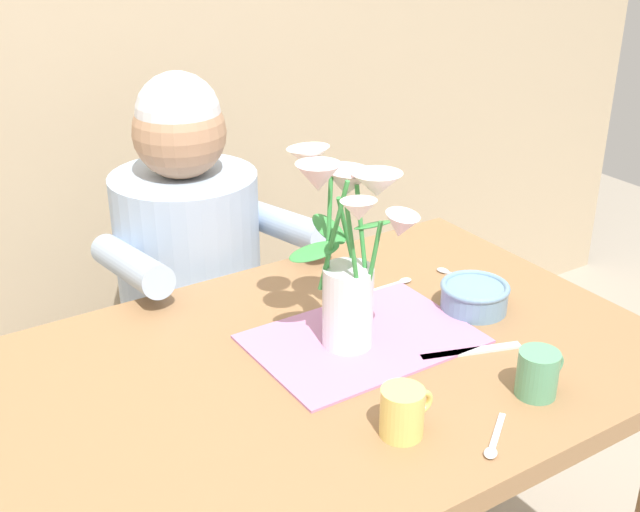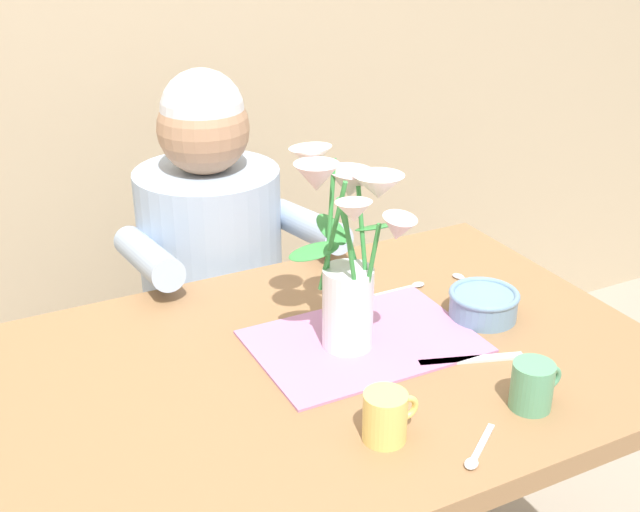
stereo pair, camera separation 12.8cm
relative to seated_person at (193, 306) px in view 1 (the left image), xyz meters
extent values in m
cube|color=olive|center=(-0.01, -0.62, 0.16)|extent=(1.20, 0.80, 0.04)
cylinder|color=olive|center=(0.53, -0.28, -0.21)|extent=(0.06, 0.06, 0.70)
cylinder|color=#4C4C56|center=(0.00, 0.00, -0.36)|extent=(0.30, 0.30, 0.40)
cylinder|color=#99ADC6|center=(0.00, 0.00, 0.09)|extent=(0.34, 0.34, 0.50)
sphere|color=#A37A5B|center=(0.00, 0.00, 0.44)|extent=(0.21, 0.21, 0.21)
sphere|color=silver|center=(0.00, 0.00, 0.48)|extent=(0.19, 0.19, 0.19)
cylinder|color=#99ADC6|center=(-0.19, -0.14, 0.22)|extent=(0.07, 0.33, 0.12)
cylinder|color=#99ADC6|center=(0.19, -0.14, 0.22)|extent=(0.07, 0.33, 0.12)
cube|color=#B275A3|center=(0.08, -0.59, 0.18)|extent=(0.40, 0.28, 0.00)
cylinder|color=silver|center=(0.04, -0.59, 0.26)|extent=(0.09, 0.09, 0.16)
cylinder|color=#388E42|center=(0.07, -0.60, 0.38)|extent=(0.01, 0.05, 0.19)
cone|color=white|center=(0.10, -0.60, 0.48)|extent=(0.11, 0.11, 0.04)
sphere|color=#E5D14C|center=(0.10, -0.60, 0.49)|extent=(0.02, 0.02, 0.02)
cylinder|color=#388E42|center=(0.06, -0.57, 0.38)|extent=(0.07, 0.04, 0.18)
cone|color=silver|center=(0.07, -0.54, 0.47)|extent=(0.12, 0.12, 0.05)
sphere|color=#E5D14C|center=(0.07, -0.54, 0.48)|extent=(0.02, 0.02, 0.02)
cylinder|color=#388E42|center=(0.03, -0.56, 0.41)|extent=(0.04, 0.04, 0.23)
cone|color=white|center=(0.01, -0.53, 0.52)|extent=(0.10, 0.10, 0.04)
sphere|color=#E5D14C|center=(0.01, -0.53, 0.53)|extent=(0.02, 0.02, 0.02)
cylinder|color=#388E42|center=(0.01, -0.59, 0.40)|extent=(0.02, 0.06, 0.22)
cone|color=silver|center=(-0.02, -0.59, 0.51)|extent=(0.11, 0.11, 0.05)
sphere|color=#E5D14C|center=(-0.02, -0.59, 0.52)|extent=(0.02, 0.02, 0.02)
cylinder|color=#388E42|center=(0.03, -0.63, 0.38)|extent=(0.03, 0.01, 0.19)
cone|color=white|center=(0.01, -0.67, 0.47)|extent=(0.06, 0.06, 0.04)
sphere|color=#E5D14C|center=(0.01, -0.67, 0.48)|extent=(0.02, 0.02, 0.02)
cylinder|color=#388E42|center=(0.07, -0.64, 0.36)|extent=(0.02, 0.03, 0.15)
cone|color=silver|center=(0.09, -0.68, 0.43)|extent=(0.08, 0.08, 0.05)
sphere|color=#E5D14C|center=(0.09, -0.68, 0.44)|extent=(0.02, 0.02, 0.02)
ellipsoid|color=#388E42|center=(0.10, -0.58, 0.40)|extent=(0.10, 0.05, 0.03)
ellipsoid|color=#388E42|center=(0.04, -0.53, 0.39)|extent=(0.04, 0.09, 0.04)
ellipsoid|color=#388E42|center=(-0.01, -0.57, 0.37)|extent=(0.09, 0.08, 0.04)
cylinder|color=#6689A8|center=(0.33, -0.62, 0.20)|extent=(0.13, 0.13, 0.05)
torus|color=#6689A8|center=(0.33, -0.62, 0.23)|extent=(0.14, 0.14, 0.01)
cube|color=silver|center=(0.22, -0.73, 0.18)|extent=(0.19, 0.08, 0.00)
cylinder|color=#569970|center=(0.22, -0.89, 0.22)|extent=(0.07, 0.07, 0.08)
torus|color=#569970|center=(0.26, -0.89, 0.22)|extent=(0.04, 0.01, 0.04)
cylinder|color=#E5C666|center=(-0.03, -0.85, 0.22)|extent=(0.07, 0.07, 0.08)
torus|color=#E5C666|center=(0.00, -0.85, 0.22)|extent=(0.04, 0.01, 0.04)
cube|color=silver|center=(0.09, -0.93, 0.18)|extent=(0.09, 0.07, 0.00)
ellipsoid|color=silver|center=(0.05, -0.96, 0.18)|extent=(0.03, 0.03, 0.01)
cube|color=silver|center=(0.40, -0.51, 0.18)|extent=(0.03, 0.10, 0.00)
ellipsoid|color=silver|center=(0.39, -0.46, 0.18)|extent=(0.03, 0.03, 0.01)
cube|color=silver|center=(0.24, -0.45, 0.18)|extent=(0.10, 0.01, 0.00)
ellipsoid|color=silver|center=(0.29, -0.45, 0.18)|extent=(0.03, 0.02, 0.01)
camera|label=1|loc=(-0.69, -1.64, 0.96)|focal=45.75mm
camera|label=2|loc=(-0.58, -1.70, 0.96)|focal=45.75mm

